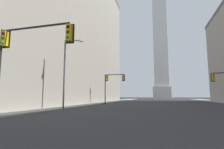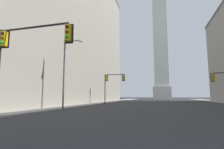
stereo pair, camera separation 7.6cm
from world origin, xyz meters
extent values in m
cube|color=gray|center=(-14.50, 32.63, 0.07)|extent=(5.00, 108.77, 0.15)
cube|color=gray|center=(-24.37, 31.86, 17.01)|extent=(19.31, 53.02, 34.01)
cube|color=silver|center=(0.00, 90.64, 3.08)|extent=(8.74, 8.74, 6.16)
cube|color=white|center=(0.00, 90.64, 31.41)|extent=(6.99, 6.99, 50.49)
cylinder|color=black|center=(-11.66, 31.49, 2.96)|extent=(0.18, 0.18, 5.93)
cylinder|color=#262626|center=(-11.66, 31.49, 0.05)|extent=(0.40, 0.40, 0.10)
cube|color=yellow|center=(-11.37, 31.49, 5.23)|extent=(0.34, 0.34, 1.10)
cube|color=black|center=(-11.38, 31.67, 5.23)|extent=(0.58, 0.04, 1.32)
sphere|color=#410907|center=(-11.37, 31.30, 5.57)|extent=(0.22, 0.22, 0.22)
sphere|color=#483506|center=(-11.37, 31.30, 5.23)|extent=(0.22, 0.22, 0.22)
sphere|color=green|center=(-11.37, 31.30, 4.89)|extent=(0.22, 0.22, 0.22)
cylinder|color=black|center=(-9.79, 31.49, 5.83)|extent=(3.75, 0.14, 0.14)
sphere|color=black|center=(-11.66, 31.49, 5.83)|extent=(0.18, 0.18, 0.18)
cube|color=yellow|center=(-7.91, 31.49, 5.16)|extent=(0.34, 0.34, 1.10)
cube|color=black|center=(-7.91, 31.67, 5.16)|extent=(0.58, 0.04, 1.32)
sphere|color=#410907|center=(-7.91, 31.30, 5.50)|extent=(0.22, 0.22, 0.22)
sphere|color=#483506|center=(-7.91, 31.30, 5.16)|extent=(0.22, 0.22, 0.22)
sphere|color=green|center=(-7.91, 31.30, 4.82)|extent=(0.22, 0.22, 0.22)
cube|color=yellow|center=(7.11, 28.41, 4.48)|extent=(0.35, 0.35, 1.10)
cube|color=black|center=(7.11, 28.59, 4.48)|extent=(0.58, 0.05, 1.32)
sphere|color=#410907|center=(7.12, 28.22, 4.82)|extent=(0.22, 0.22, 0.22)
sphere|color=#483506|center=(7.12, 28.22, 4.48)|extent=(0.22, 0.22, 0.22)
sphere|color=green|center=(7.12, 28.22, 4.13)|extent=(0.22, 0.22, 0.22)
cube|color=yellow|center=(-11.84, 7.70, 5.73)|extent=(0.37, 0.37, 1.10)
cube|color=black|center=(-11.85, 7.88, 5.73)|extent=(0.58, 0.08, 1.32)
sphere|color=#410907|center=(-11.82, 7.51, 6.07)|extent=(0.22, 0.22, 0.22)
sphere|color=#483506|center=(-11.82, 7.51, 5.73)|extent=(0.22, 0.22, 0.22)
sphere|color=green|center=(-11.82, 7.51, 5.38)|extent=(0.22, 0.22, 0.22)
cylinder|color=black|center=(-9.38, 7.70, 6.33)|extent=(5.49, 0.14, 0.14)
sphere|color=black|center=(-12.13, 7.70, 6.33)|extent=(0.18, 0.18, 0.18)
cube|color=yellow|center=(-6.63, 7.70, 5.66)|extent=(0.37, 0.37, 1.10)
cube|color=black|center=(-6.65, 7.88, 5.66)|extent=(0.58, 0.08, 1.32)
sphere|color=#410907|center=(-6.62, 7.51, 6.00)|extent=(0.22, 0.22, 0.22)
sphere|color=#483506|center=(-6.62, 7.51, 5.66)|extent=(0.22, 0.22, 0.22)
sphere|color=green|center=(-6.62, 7.51, 5.31)|extent=(0.22, 0.22, 0.22)
cylinder|color=#4C4C51|center=(-12.03, 16.37, 4.17)|extent=(0.20, 0.20, 8.34)
cylinder|color=#4C4C51|center=(-10.97, 16.37, 8.19)|extent=(2.13, 0.12, 0.12)
sphere|color=#4C4C51|center=(-12.03, 16.37, 8.19)|extent=(0.20, 0.20, 0.20)
ellipsoid|color=silver|center=(-9.90, 16.37, 8.07)|extent=(0.64, 0.36, 0.26)
camera|label=1|loc=(-1.07, -2.10, 1.58)|focal=28.00mm
camera|label=2|loc=(-1.00, -2.08, 1.58)|focal=28.00mm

